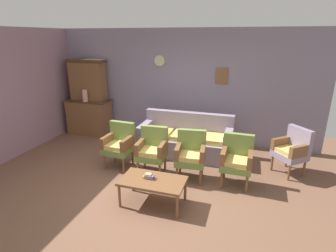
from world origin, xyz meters
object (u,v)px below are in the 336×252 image
Objects in this scene: vase_on_cabinet at (85,96)px; armchair_near_cabinet at (191,153)px; armchair_near_couch_end at (119,143)px; wingback_chair_by_fireplace at (292,149)px; book_stack_on_table at (149,176)px; floral_couch at (186,140)px; armchair_row_middle at (152,149)px; armchair_by_doorway at (237,158)px; coffee_table at (153,182)px; side_cabinet at (90,117)px.

armchair_near_cabinet is (3.07, -1.36, -0.58)m from vase_on_cabinet.
armchair_near_cabinet is at bearing -1.50° from armchair_near_couch_end.
wingback_chair_by_fireplace is 5.38× the size of book_stack_on_table.
floral_couch is at bearing 86.76° from book_stack_on_table.
armchair_near_cabinet is at bearing -23.90° from vase_on_cabinet.
armchair_near_couch_end is at bearing -39.38° from vase_on_cabinet.
vase_on_cabinet is at bearing 138.82° from book_stack_on_table.
wingback_chair_by_fireplace is at bearing 23.28° from armchair_near_cabinet.
armchair_row_middle is 0.96m from book_stack_on_table.
vase_on_cabinet reaches higher than armchair_by_doorway.
coffee_table is at bearing -69.00° from armchair_row_middle.
wingback_chair_by_fireplace is at bearing 12.67° from armchair_near_couch_end.
coffee_table is (0.36, -0.94, -0.12)m from armchair_row_middle.
book_stack_on_table is at bearing 157.71° from coffee_table.
side_cabinet is at bearing 159.15° from armchair_by_doorway.
floral_couch is at bearing 173.66° from wingback_chair_by_fireplace.
armchair_row_middle reaches higher than coffee_table.
armchair_near_cabinet is 1.00× the size of wingback_chair_by_fireplace.
armchair_near_couch_end is 1.00× the size of armchair_near_cabinet.
vase_on_cabinet is at bearing 173.04° from wingback_chair_by_fireplace.
armchair_near_cabinet is at bearing 1.62° from armchair_row_middle.
side_cabinet is at bearing 169.21° from floral_couch.
armchair_near_cabinet is (1.46, -0.04, 0.00)m from armchair_near_couch_end.
armchair_row_middle and armchair_near_cabinet have the same top height.
armchair_near_couch_end is 0.90× the size of coffee_table.
vase_on_cabinet reaches higher than armchair_near_cabinet.
armchair_by_doorway is at bearing 2.11° from armchair_row_middle.
side_cabinet reaches higher than armchair_near_cabinet.
side_cabinet is 1.28× the size of armchair_near_cabinet.
coffee_table is (2.74, -2.50, -0.09)m from side_cabinet.
armchair_near_couch_end is at bearing 175.33° from armchair_row_middle.
armchair_near_cabinet is 0.81m from armchair_by_doorway.
book_stack_on_table is (-1.26, -0.97, -0.04)m from armchair_by_doorway.
armchair_row_middle is 5.38× the size of book_stack_on_table.
armchair_near_couch_end is at bearing -167.33° from wingback_chair_by_fireplace.
armchair_near_couch_end is (1.61, -1.32, -0.58)m from vase_on_cabinet.
armchair_near_cabinet is (3.11, -1.53, 0.03)m from side_cabinet.
side_cabinet is 0.58× the size of floral_couch.
armchair_near_couch_end is at bearing 179.95° from armchair_by_doorway.
coffee_table is (-1.19, -1.00, -0.12)m from armchair_by_doorway.
armchair_near_couch_end and armchair_by_doorway have the same top height.
coffee_table is (1.09, -1.00, -0.12)m from armchair_near_couch_end.
coffee_table is 0.11m from book_stack_on_table.
wingback_chair_by_fireplace is at bearing -6.34° from floral_couch.
side_cabinet is 2.83m from floral_couch.
side_cabinet is 1.28× the size of armchair_by_doorway.
armchair_by_doorway reaches higher than coffee_table.
vase_on_cabinet reaches higher than side_cabinet.
side_cabinet reaches higher than wingback_chair_by_fireplace.
armchair_near_cabinet is 1.04m from coffee_table.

